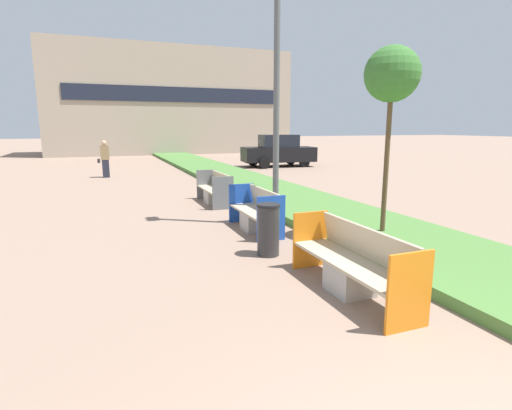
# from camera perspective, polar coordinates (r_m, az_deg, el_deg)

# --- Properties ---
(planter_grass_strip) EXTENTS (2.80, 120.00, 0.18)m
(planter_grass_strip) POSITION_cam_1_polar(r_m,az_deg,el_deg) (13.90, 2.12, 1.92)
(planter_grass_strip) COLOR #4C7A38
(planter_grass_strip) RESTS_ON ground
(building_backdrop) EXTENTS (20.55, 6.57, 8.90)m
(building_backdrop) POSITION_cam_1_polar(r_m,az_deg,el_deg) (37.62, -12.05, 14.14)
(building_backdrop) COLOR tan
(building_backdrop) RESTS_ON ground
(bench_orange_frame) EXTENTS (0.65, 2.35, 0.94)m
(bench_orange_frame) POSITION_cam_1_polar(r_m,az_deg,el_deg) (5.83, 13.62, -8.59)
(bench_orange_frame) COLOR #ADA8A0
(bench_orange_frame) RESTS_ON ground
(bench_blue_frame) EXTENTS (0.65, 1.89, 0.94)m
(bench_blue_frame) POSITION_cam_1_polar(r_m,az_deg,el_deg) (9.00, 0.02, -1.38)
(bench_blue_frame) COLOR #ADA8A0
(bench_blue_frame) RESTS_ON ground
(bench_grey_frame) EXTENTS (0.65, 1.96, 0.94)m
(bench_grey_frame) POSITION_cam_1_polar(r_m,az_deg,el_deg) (12.21, -5.86, 1.89)
(bench_grey_frame) COLOR #ADA8A0
(bench_grey_frame) RESTS_ON ground
(litter_bin) EXTENTS (0.42, 0.42, 0.95)m
(litter_bin) POSITION_cam_1_polar(r_m,az_deg,el_deg) (7.24, 1.77, -3.54)
(litter_bin) COLOR #2D2D30
(litter_bin) RESTS_ON ground
(street_lamp_post) EXTENTS (0.24, 0.44, 7.20)m
(street_lamp_post) POSITION_cam_1_polar(r_m,az_deg,el_deg) (9.46, 3.01, 21.28)
(street_lamp_post) COLOR #56595B
(street_lamp_post) RESTS_ON ground
(sapling_tree_near) EXTENTS (1.08, 1.08, 3.85)m
(sapling_tree_near) POSITION_cam_1_polar(r_m,az_deg,el_deg) (8.52, 18.84, 17.01)
(sapling_tree_near) COLOR brown
(sapling_tree_near) RESTS_ON ground
(pedestrian_walking) EXTENTS (0.53, 0.24, 1.70)m
(pedestrian_walking) POSITION_cam_1_polar(r_m,az_deg,el_deg) (19.71, -20.77, 6.19)
(pedestrian_walking) COLOR #232633
(pedestrian_walking) RESTS_ON ground
(parked_car_distant) EXTENTS (4.39, 2.27, 1.86)m
(parked_car_distant) POSITION_cam_1_polar(r_m,az_deg,el_deg) (23.65, 3.22, 7.71)
(parked_car_distant) COLOR black
(parked_car_distant) RESTS_ON ground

